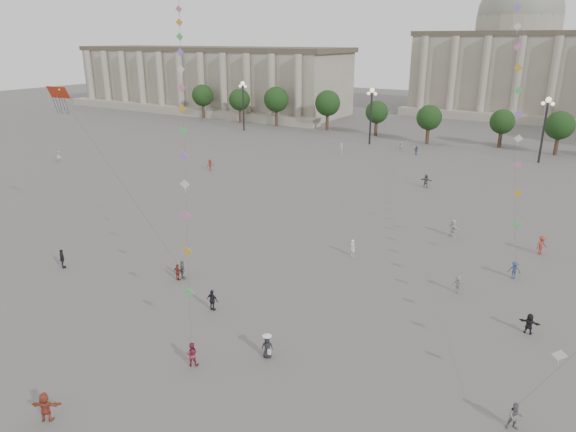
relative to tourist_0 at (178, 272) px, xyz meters
The scene contains 29 objects.
ground 8.58m from the tourist_0, 48.57° to the right, with size 360.00×360.00×0.00m, color #4E4C49.
hall_west 111.90m from the tourist_0, 128.40° to the left, with size 84.00×26.22×17.20m.
hall_central 123.68m from the tourist_0, 87.36° to the left, with size 48.30×34.30×35.50m.
tree_row 71.96m from the tourist_0, 85.48° to the left, with size 137.12×5.12×8.00m.
lamp_post_far_west 75.07m from the tourist_0, 121.74° to the left, with size 2.00×0.90×10.65m.
lamp_post_mid_west 64.61m from the tourist_0, 98.36° to the left, with size 2.00×0.90×10.65m.
lamp_post_mid_east 67.19m from the tourist_0, 72.00° to the left, with size 2.00×0.90×10.65m.
person_crowd_0 58.95m from the tourist_0, 88.60° to the left, with size 0.93×0.39×1.59m, color #394C81.
person_crowd_1 51.93m from the tourist_0, 154.47° to the left, with size 0.92×0.72×1.89m, color silver.
person_crowd_2 38.47m from the tourist_0, 125.50° to the left, with size 1.11×0.64×1.71m, color maroon.
person_crowd_3 27.35m from the tourist_0, 13.70° to the left, with size 1.40×0.45×1.51m, color black.
person_crowd_4 60.42m from the tourist_0, 91.82° to the left, with size 1.61×0.51×1.73m, color silver.
person_crowd_6 23.10m from the tourist_0, 25.73° to the left, with size 0.96×0.55×1.49m, color slate.
person_crowd_7 28.32m from the tourist_0, 52.58° to the left, with size 1.69×0.54×1.82m, color silver.
person_crowd_8 33.83m from the tourist_0, 40.82° to the left, with size 1.21×0.69×1.87m, color #9A362A.
person_crowd_10 54.26m from the tourist_0, 100.99° to the left, with size 0.65×0.43×1.78m, color silver.
person_crowd_12 40.32m from the tourist_0, 76.75° to the left, with size 1.72×0.55×1.86m, color #595A5E.
person_crowd_13 16.24m from the tourist_0, 49.73° to the left, with size 0.60×0.39×1.65m, color white.
tourist_0 is the anchor object (origin of this frame).
tourist_1 11.06m from the tourist_0, 161.38° to the right, with size 1.04×0.43×1.78m, color #232228.
tourist_2 17.29m from the tourist_0, 70.73° to the right, with size 1.59×0.51×1.72m, color #9C402A.
tourist_3 0.45m from the tourist_0, 65.99° to the left, with size 1.00×0.42×1.71m, color #5E5E63.
tourist_4 6.27m from the tourist_0, 23.05° to the right, with size 0.98×0.41×1.68m, color black.
kite_flyer_0 12.44m from the tourist_0, 43.15° to the right, with size 0.78×0.61×1.60m, color maroon.
kite_flyer_1 28.63m from the tourist_0, 32.02° to the left, with size 1.01×0.58×1.57m, color navy.
kite_flyer_2 27.52m from the tourist_0, ahead, with size 0.76×0.59×1.57m, color slate.
hat_person 13.71m from the tourist_0, 22.94° to the right, with size 0.87×0.79×1.69m.
dragon_kite 18.18m from the tourist_0, behind, with size 7.31×0.77×18.23m.
kite_train_west 30.72m from the tourist_0, 128.40° to the left, with size 42.16×47.01×75.59m.
Camera 1 is at (22.81, -22.36, 19.46)m, focal length 32.00 mm.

